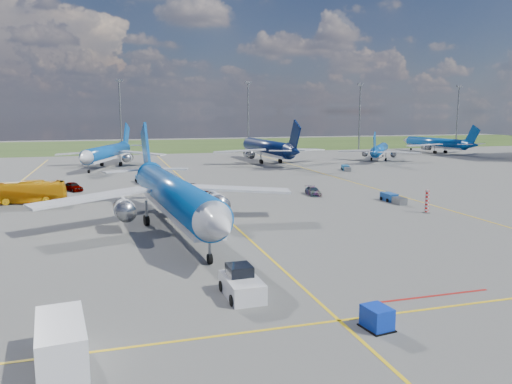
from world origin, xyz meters
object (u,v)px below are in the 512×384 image
object	(u,v)px
service_car_c	(313,191)
bg_jet_n	(267,162)
pushback_tug	(241,284)
service_car_b	(194,188)
baggage_tug_e	(346,168)
service_car_a	(73,187)
bg_jet_ne	(379,160)
warning_post	(427,201)
apron_bus	(24,192)
baggage_tug_w	(393,198)
uld_container	(377,318)
bg_jet_ene	(435,153)
bg_jet_nnw	(108,167)
baggage_tug_c	(141,180)
service_van	(61,344)
main_airliner	(174,228)

from	to	relation	value
service_car_c	bg_jet_n	bearing A→B (deg)	86.67
pushback_tug	service_car_b	xyz separation A→B (m)	(4.39, 47.41, -0.15)
baggage_tug_e	pushback_tug	bearing A→B (deg)	-106.16
bg_jet_n	service_car_a	distance (m)	58.00
bg_jet_ne	service_car_c	distance (m)	63.04
service_car_b	warning_post	bearing A→B (deg)	-121.81
warning_post	bg_jet_n	size ratio (longest dim) A/B	0.07
apron_bus	service_car_a	size ratio (longest dim) A/B	2.61
apron_bus	baggage_tug_e	xyz separation A→B (m)	(63.03, 23.72, -1.09)
baggage_tug_w	baggage_tug_e	world-z (taller)	baggage_tug_w
uld_container	service_car_c	xyz separation A→B (m)	(15.49, 46.85, -0.04)
pushback_tug	service_car_a	bearing A→B (deg)	103.64
baggage_tug_w	apron_bus	bearing A→B (deg)	163.94
bg_jet_n	bg_jet_ne	xyz separation A→B (m)	(31.47, -2.45, 0.00)
bg_jet_n	baggage_tug_e	bearing A→B (deg)	115.11
bg_jet_ne	pushback_tug	xyz separation A→B (m)	(-62.05, -87.88, 0.86)
bg_jet_ene	uld_container	size ratio (longest dim) A/B	19.87
warning_post	bg_jet_nnw	bearing A→B (deg)	120.30
baggage_tug_e	bg_jet_nnw	bearing A→B (deg)	171.87
baggage_tug_c	bg_jet_nnw	bearing A→B (deg)	98.20
pushback_tug	baggage_tug_c	world-z (taller)	pushback_tug
bg_jet_nnw	service_car_c	world-z (taller)	bg_jet_nnw
bg_jet_ene	bg_jet_nnw	bearing A→B (deg)	1.17
baggage_tug_e	bg_jet_ene	bearing A→B (deg)	51.76
uld_container	baggage_tug_w	world-z (taller)	uld_container
bg_jet_nnw	service_van	bearing A→B (deg)	-73.15
main_airliner	baggage_tug_c	world-z (taller)	main_airliner
service_car_b	uld_container	bearing A→B (deg)	-165.77
baggage_tug_c	baggage_tug_w	bearing A→B (deg)	-45.41
apron_bus	service_car_b	xyz separation A→B (m)	(25.25, 3.06, -0.90)
bg_jet_n	baggage_tug_c	world-z (taller)	bg_jet_n
main_airliner	baggage_tug_e	world-z (taller)	main_airliner
pushback_tug	apron_bus	bearing A→B (deg)	113.54
warning_post	bg_jet_n	distance (m)	68.32
bg_jet_ene	service_van	distance (m)	151.59
bg_jet_ne	uld_container	world-z (taller)	bg_jet_ne
apron_bus	main_airliner	bearing A→B (deg)	-138.55
warning_post	bg_jet_ene	distance (m)	102.12
service_car_a	baggage_tug_w	size ratio (longest dim) A/B	0.85
bg_jet_ne	main_airliner	world-z (taller)	main_airliner
bg_jet_nnw	bg_jet_n	bearing A→B (deg)	17.63
warning_post	bg_jet_n	xyz separation A→B (m)	(-0.27, 68.30, -1.50)
warning_post	service_car_a	bearing A→B (deg)	144.80
warning_post	baggage_tug_w	xyz separation A→B (m)	(-0.03, 8.16, -0.95)
main_airliner	service_car_a	size ratio (longest dim) A/B	9.72
main_airliner	service_car_a	distance (m)	34.38
baggage_tug_e	warning_post	bearing A→B (deg)	-88.19
bg_jet_n	apron_bus	world-z (taller)	bg_jet_n
apron_bus	service_car_a	bearing A→B (deg)	-30.54
main_airliner	service_car_b	size ratio (longest dim) A/B	8.44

